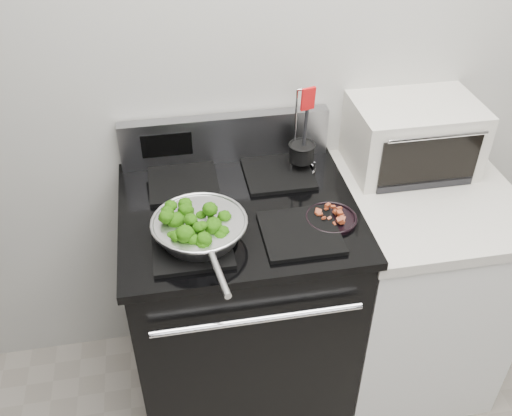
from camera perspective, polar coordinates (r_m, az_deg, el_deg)
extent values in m
cube|color=beige|center=(2.04, 5.15, 15.75)|extent=(4.00, 0.02, 2.70)
cube|color=black|center=(2.23, -1.52, -10.02)|extent=(0.76, 0.66, 0.92)
cube|color=black|center=(1.90, -1.75, -0.33)|extent=(0.79, 0.69, 0.03)
cube|color=#99999E|center=(2.10, -3.10, 6.99)|extent=(0.76, 0.05, 0.18)
cube|color=black|center=(1.75, -6.42, -3.74)|extent=(0.24, 0.24, 0.01)
cube|color=black|center=(1.79, 4.47, -2.47)|extent=(0.24, 0.24, 0.01)
cube|color=black|center=(2.02, -7.29, 2.55)|extent=(0.24, 0.24, 0.01)
cube|color=black|center=(2.05, 2.21, 3.54)|extent=(0.24, 0.24, 0.01)
cube|color=white|center=(2.41, 14.98, -7.86)|extent=(0.60, 0.66, 0.88)
cube|color=beige|center=(2.11, 16.94, 0.96)|extent=(0.62, 0.68, 0.04)
torus|color=silver|center=(1.73, -5.71, -1.36)|extent=(0.30, 0.30, 0.01)
cylinder|color=silver|center=(1.56, -3.69, -6.59)|extent=(0.04, 0.18, 0.02)
cylinder|color=black|center=(1.86, 7.51, -1.10)|extent=(0.17, 0.17, 0.01)
cylinder|color=black|center=(2.04, 4.60, 5.56)|extent=(0.09, 0.09, 0.06)
cylinder|color=black|center=(2.00, 4.70, 7.43)|extent=(0.01, 0.01, 0.20)
cube|color=red|center=(1.94, 4.91, 10.96)|extent=(0.05, 0.02, 0.08)
cube|color=silver|center=(2.18, 15.24, 7.17)|extent=(0.45, 0.34, 0.26)
cube|color=black|center=(2.05, 17.00, 4.50)|extent=(0.36, 0.01, 0.18)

